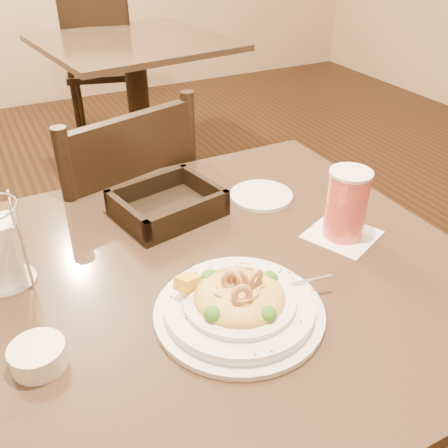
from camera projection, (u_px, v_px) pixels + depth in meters
name	position (u px, v px, depth m)	size (l,w,h in m)	color
main_table	(228.00, 353.00, 1.07)	(0.90, 0.90, 0.75)	black
background_table	(137.00, 85.00, 2.70)	(1.01, 1.01, 0.75)	black
dining_chair_near	(118.00, 238.00, 1.48)	(0.52, 0.52, 0.93)	black
dining_chair_far	(101.00, 66.00, 3.11)	(0.51, 0.51, 0.93)	black
pasta_bowl	(239.00, 303.00, 0.82)	(0.31, 0.28, 0.09)	white
drink_glass	(346.00, 205.00, 0.99)	(0.17, 0.17, 0.15)	white
bread_basket	(168.00, 206.00, 1.09)	(0.24, 0.21, 0.06)	black
side_plate	(261.00, 196.00, 1.16)	(0.15, 0.15, 0.01)	white
butter_ramekin	(38.00, 356.00, 0.73)	(0.08, 0.08, 0.04)	white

